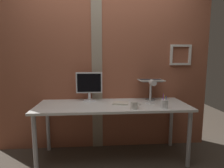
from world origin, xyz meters
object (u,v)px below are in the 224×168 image
desk_lamp (152,89)px  pen_cup (164,104)px  monitor (89,85)px  coffee_mug (134,105)px  laptop (150,76)px

desk_lamp → pen_cup: desk_lamp is taller
monitor → desk_lamp: size_ratio=1.23×
monitor → coffee_mug: bearing=-39.9°
desk_lamp → pen_cup: (0.10, -0.18, -0.14)m
monitor → pen_cup: (0.90, -0.45, -0.17)m
monitor → desk_lamp: (0.80, -0.27, -0.03)m
monitor → desk_lamp: monitor is taller
laptop → coffee_mug: (-0.32, -0.52, -0.29)m
desk_lamp → coffee_mug: 0.35m
laptop → pen_cup: size_ratio=1.93×
laptop → pen_cup: 0.59m
monitor → laptop: laptop is taller
monitor → coffee_mug: size_ratio=3.38×
monitor → coffee_mug: (0.54, -0.45, -0.19)m
laptop → pen_cup: (0.04, -0.52, -0.28)m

